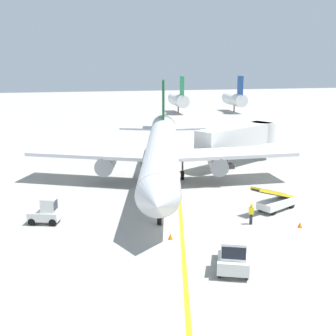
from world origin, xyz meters
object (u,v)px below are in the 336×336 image
object	(u,v)px
pushback_tug	(234,255)
safety_cone_wingtip_left	(170,236)
baggage_tug_near_wing	(46,212)
safety_cone_nose_left	(300,225)
safety_cone_nose_right	(145,183)
belt_loader_forward_hold	(276,201)
ground_crew_marshaller	(251,213)
airliner	(162,151)
jet_bridge	(243,136)

from	to	relation	value
pushback_tug	safety_cone_wingtip_left	world-z (taller)	pushback_tug
baggage_tug_near_wing	safety_cone_nose_left	xyz separation A→B (m)	(19.26, -5.16, -0.71)
pushback_tug	safety_cone_nose_right	world-z (taller)	pushback_tug
safety_cone_wingtip_left	pushback_tug	bearing A→B (deg)	-63.60
belt_loader_forward_hold	ground_crew_marshaller	world-z (taller)	belt_loader_forward_hold
safety_cone_nose_right	baggage_tug_near_wing	bearing A→B (deg)	-135.49
airliner	belt_loader_forward_hold	size ratio (longest dim) A/B	7.02
jet_bridge	safety_cone_nose_right	xyz separation A→B (m)	(-13.36, -6.79, -3.32)
pushback_tug	baggage_tug_near_wing	xyz separation A→B (m)	(-11.66, 10.79, -0.07)
safety_cone_nose_right	safety_cone_nose_left	bearing A→B (deg)	-55.91
ground_crew_marshaller	baggage_tug_near_wing	bearing A→B (deg)	166.93
safety_cone_nose_right	ground_crew_marshaller	bearing A→B (deg)	-63.97
pushback_tug	safety_cone_nose_left	size ratio (longest dim) A/B	9.19
baggage_tug_near_wing	safety_cone_wingtip_left	size ratio (longest dim) A/B	6.07
airliner	baggage_tug_near_wing	distance (m)	15.05
airliner	belt_loader_forward_hold	distance (m)	13.39
pushback_tug	ground_crew_marshaller	bearing A→B (deg)	59.81
airliner	jet_bridge	xyz separation A→B (m)	(11.48, 6.53, 0.12)
safety_cone_nose_left	safety_cone_nose_right	world-z (taller)	same
safety_cone_wingtip_left	safety_cone_nose_left	bearing A→B (deg)	0.60
jet_bridge	safety_cone_nose_right	bearing A→B (deg)	-153.04
baggage_tug_near_wing	safety_cone_nose_right	bearing A→B (deg)	44.51
airliner	safety_cone_wingtip_left	xyz separation A→B (m)	(-2.42, -14.83, -3.20)
safety_cone_wingtip_left	jet_bridge	bearing A→B (deg)	56.95
safety_cone_nose_right	jet_bridge	bearing A→B (deg)	26.96
airliner	baggage_tug_near_wing	bearing A→B (deg)	-139.85
jet_bridge	safety_cone_nose_left	size ratio (longest dim) A/B	27.88
ground_crew_marshaller	safety_cone_nose_right	world-z (taller)	ground_crew_marshaller
belt_loader_forward_hold	ground_crew_marshaller	xyz separation A→B (m)	(-3.43, -2.75, 0.13)
airliner	jet_bridge	distance (m)	13.21
airliner	ground_crew_marshaller	bearing A→B (deg)	-71.37
airliner	safety_cone_nose_right	size ratio (longest dim) A/B	79.65
baggage_tug_near_wing	safety_cone_nose_right	xyz separation A→B (m)	(9.47, 9.31, -0.71)
safety_cone_nose_left	safety_cone_nose_right	size ratio (longest dim) A/B	1.00
jet_bridge	safety_cone_nose_right	world-z (taller)	jet_bridge
ground_crew_marshaller	pushback_tug	bearing A→B (deg)	-120.19
airliner	pushback_tug	distance (m)	20.50
airliner	belt_loader_forward_hold	bearing A→B (deg)	-53.02
safety_cone_nose_left	safety_cone_wingtip_left	distance (m)	10.34
baggage_tug_near_wing	safety_cone_wingtip_left	world-z (taller)	baggage_tug_near_wing
pushback_tug	ground_crew_marshaller	size ratio (longest dim) A/B	2.38
pushback_tug	belt_loader_forward_hold	distance (m)	12.45
jet_bridge	safety_cone_wingtip_left	size ratio (longest dim) A/B	27.88
pushback_tug	safety_cone_nose_right	xyz separation A→B (m)	(-2.20, 20.10, -0.77)
airliner	baggage_tug_near_wing	world-z (taller)	airliner
jet_bridge	pushback_tug	size ratio (longest dim) A/B	3.04
safety_cone_nose_left	pushback_tug	bearing A→B (deg)	-143.43
belt_loader_forward_hold	safety_cone_wingtip_left	world-z (taller)	belt_loader_forward_hold
jet_bridge	pushback_tug	world-z (taller)	jet_bridge
airliner	pushback_tug	size ratio (longest dim) A/B	8.67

